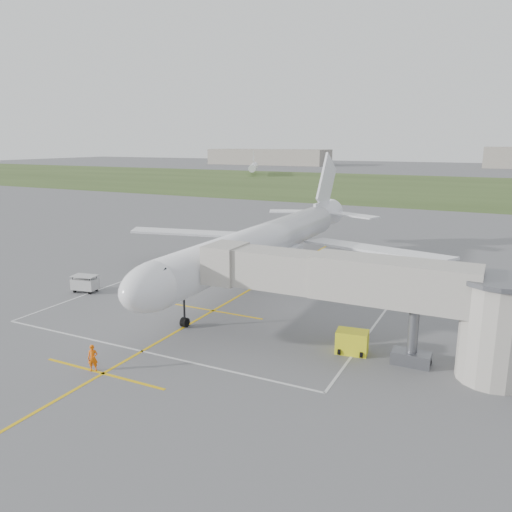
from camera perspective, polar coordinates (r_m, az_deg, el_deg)
The scene contains 11 objects.
ground at distance 54.00m, azimuth 0.57°, elevation -3.14°, with size 700.00×700.00×0.00m, color #555557.
grass_strip at distance 178.79m, azimuth 19.19°, elevation 7.44°, with size 700.00×120.00×0.02m, color #394C21.
apron_markings at distance 49.05m, azimuth -2.40°, elevation -4.82°, with size 28.20×60.00×0.01m.
airliner at distance 53.62m, azimuth 0.93°, elevation 1.57°, with size 38.93×46.75×13.52m.
jet_bridge at distance 35.43m, azimuth 14.14°, elevation -4.22°, with size 23.40×5.00×7.20m.
gpu_unit at distance 37.18m, azimuth 10.92°, elevation -9.64°, with size 2.41×1.83×1.68m.
baggage_cart at distance 53.66m, azimuth -18.95°, elevation -2.99°, with size 2.68×1.86×1.73m.
ramp_worker_nose at distance 35.53m, azimuth -18.15°, elevation -11.03°, with size 0.67×0.44×1.83m, color #EB5D07.
ramp_worker_wing at distance 55.89m, azimuth -5.69°, elevation -1.67°, with size 0.89×0.69×1.83m, color #DC3D06.
distant_hangars at distance 314.47m, azimuth 19.62°, elevation 10.43°, with size 345.00×49.00×12.00m.
distant_aircraft at distance 224.23m, azimuth 20.45°, elevation 9.24°, with size 181.28×55.03×8.85m.
Camera 1 is at (22.56, -46.73, 14.96)m, focal length 35.00 mm.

